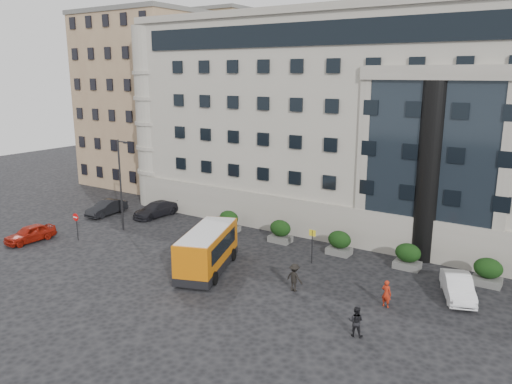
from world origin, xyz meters
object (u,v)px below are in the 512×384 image
(white_taxi, at_px, (458,287))
(pedestrian_c, at_px, (294,277))
(bus_stop_sign, at_px, (312,241))
(pedestrian_b, at_px, (356,321))
(no_entry_sign, at_px, (76,221))
(red_truck, at_px, (189,188))
(street_lamp, at_px, (121,182))
(minibus, at_px, (207,248))
(parked_car_c, at_px, (156,209))
(hedge_c, at_px, (339,243))
(parked_car_a, at_px, (30,233))
(pedestrian_a, at_px, (386,294))
(hedge_e, at_px, (488,272))
(hedge_d, at_px, (408,256))
(parked_car_b, at_px, (107,208))
(hedge_a, at_px, (229,221))
(parked_car_d, at_px, (185,193))
(hedge_b, at_px, (280,231))

(white_taxi, relative_size, pedestrian_c, 2.44)
(bus_stop_sign, relative_size, pedestrian_b, 1.52)
(no_entry_sign, relative_size, red_truck, 0.47)
(street_lamp, xyz_separation_m, minibus, (11.95, -3.19, -2.75))
(white_taxi, bearing_deg, parked_car_c, 152.68)
(hedge_c, height_order, pedestrian_c, hedge_c)
(street_lamp, xyz_separation_m, parked_car_a, (-4.05, -6.33, -3.68))
(white_taxi, bearing_deg, pedestrian_a, -153.68)
(red_truck, xyz_separation_m, pedestrian_a, (26.30, -12.97, -0.51))
(hedge_e, bearing_deg, bus_stop_sign, -166.08)
(hedge_e, distance_m, parked_car_c, 29.42)
(red_truck, bearing_deg, pedestrian_a, -24.66)
(hedge_d, distance_m, bus_stop_sign, 6.76)
(minibus, distance_m, parked_car_b, 17.95)
(red_truck, bearing_deg, hedge_e, -10.05)
(parked_car_b, bearing_deg, white_taxi, -4.45)
(hedge_d, relative_size, bus_stop_sign, 0.73)
(parked_car_a, relative_size, white_taxi, 0.92)
(hedge_a, relative_size, pedestrian_b, 1.11)
(minibus, bearing_deg, street_lamp, 145.08)
(bus_stop_sign, height_order, white_taxi, bus_stop_sign)
(hedge_d, distance_m, street_lamp, 24.27)
(no_entry_sign, bearing_deg, parked_car_b, 121.61)
(hedge_a, bearing_deg, hedge_c, 0.00)
(red_truck, distance_m, parked_car_d, 1.13)
(pedestrian_a, bearing_deg, hedge_d, -71.50)
(white_taxi, bearing_deg, parked_car_d, 141.01)
(hedge_b, height_order, pedestrian_b, hedge_b)
(pedestrian_a, bearing_deg, hedge_e, -111.77)
(hedge_b, bearing_deg, pedestrian_c, -54.11)
(hedge_c, xyz_separation_m, hedge_e, (10.40, 0.00, 0.00))
(hedge_c, distance_m, hedge_e, 10.40)
(bus_stop_sign, relative_size, white_taxi, 0.57)
(minibus, bearing_deg, parked_car_a, 171.11)
(street_lamp, xyz_separation_m, white_taxi, (27.53, 1.75, -3.64))
(hedge_d, relative_size, pedestrian_b, 1.11)
(parked_car_b, bearing_deg, parked_car_a, -86.62)
(white_taxi, distance_m, pedestrian_c, 9.99)
(hedge_c, xyz_separation_m, pedestrian_a, (5.93, -6.63, -0.09))
(parked_car_c, distance_m, pedestrian_a, 25.79)
(hedge_a, height_order, parked_car_c, hedge_a)
(red_truck, distance_m, pedestrian_b, 31.19)
(hedge_c, distance_m, white_taxi, 9.69)
(bus_stop_sign, relative_size, minibus, 0.34)
(hedge_b, xyz_separation_m, parked_car_a, (-17.19, -11.13, -0.24))
(hedge_d, distance_m, parked_car_c, 24.22)
(hedge_d, distance_m, parked_car_b, 28.70)
(minibus, xyz_separation_m, pedestrian_a, (12.32, 1.36, -0.78))
(hedge_b, height_order, hedge_e, same)
(bus_stop_sign, relative_size, red_truck, 0.51)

